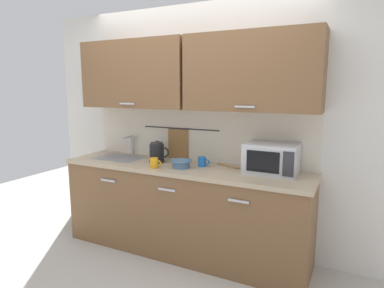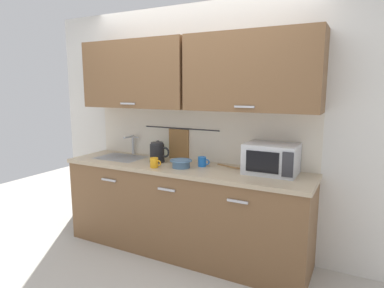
% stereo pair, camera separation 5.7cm
% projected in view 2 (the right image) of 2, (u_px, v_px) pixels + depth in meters
% --- Properties ---
extents(ground, '(8.00, 8.00, 0.00)m').
position_uv_depth(ground, '(168.00, 264.00, 3.17)').
color(ground, '#B7B2A8').
extents(counter_unit, '(2.53, 0.64, 0.90)m').
position_uv_depth(counter_unit, '(182.00, 208.00, 3.36)').
color(counter_unit, brown).
rests_on(counter_unit, ground).
extents(back_wall_assembly, '(3.70, 0.41, 2.50)m').
position_uv_depth(back_wall_assembly, '(194.00, 102.00, 3.38)').
color(back_wall_assembly, silver).
rests_on(back_wall_assembly, ground).
extents(sink_faucet, '(0.09, 0.17, 0.22)m').
position_uv_depth(sink_faucet, '(132.00, 142.00, 3.82)').
color(sink_faucet, '#B2B5BA').
rests_on(sink_faucet, counter_unit).
extents(microwave, '(0.46, 0.35, 0.27)m').
position_uv_depth(microwave, '(271.00, 159.00, 2.96)').
color(microwave, silver).
rests_on(microwave, counter_unit).
extents(electric_kettle, '(0.23, 0.16, 0.21)m').
position_uv_depth(electric_kettle, '(158.00, 152.00, 3.42)').
color(electric_kettle, black).
rests_on(electric_kettle, counter_unit).
extents(dish_soap_bottle, '(0.06, 0.06, 0.20)m').
position_uv_depth(dish_soap_bottle, '(158.00, 151.00, 3.60)').
color(dish_soap_bottle, green).
rests_on(dish_soap_bottle, counter_unit).
extents(mug_near_sink, '(0.12, 0.08, 0.09)m').
position_uv_depth(mug_near_sink, '(154.00, 163.00, 3.19)').
color(mug_near_sink, orange).
rests_on(mug_near_sink, counter_unit).
extents(mixing_bowl, '(0.21, 0.21, 0.08)m').
position_uv_depth(mixing_bowl, '(181.00, 163.00, 3.19)').
color(mixing_bowl, '#4C7093').
rests_on(mixing_bowl, counter_unit).
extents(mug_by_kettle, '(0.12, 0.08, 0.09)m').
position_uv_depth(mug_by_kettle, '(202.00, 162.00, 3.24)').
color(mug_by_kettle, blue).
rests_on(mug_by_kettle, counter_unit).
extents(wooden_spoon, '(0.27, 0.12, 0.01)m').
position_uv_depth(wooden_spoon, '(231.00, 167.00, 3.20)').
color(wooden_spoon, '#9E7042').
rests_on(wooden_spoon, counter_unit).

